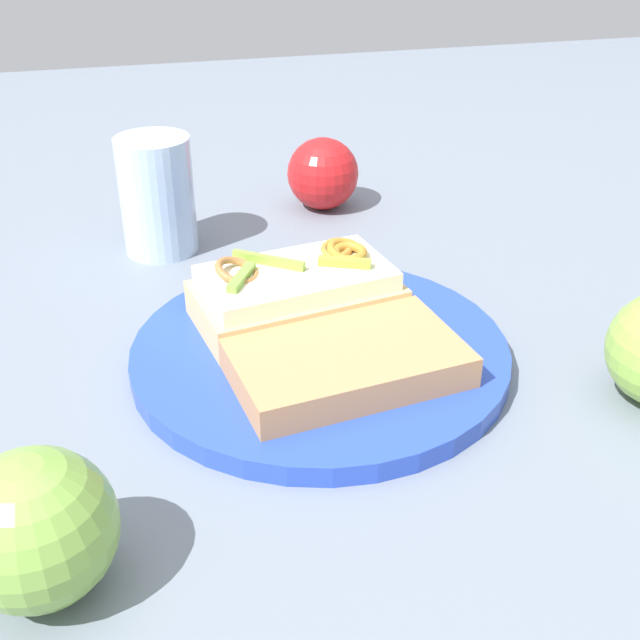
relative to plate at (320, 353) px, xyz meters
name	(u,v)px	position (x,y,z in m)	size (l,w,h in m)	color
ground_plane	(320,361)	(0.00, 0.00, -0.01)	(2.00, 2.00, 0.00)	slate
plate	(320,353)	(0.00, 0.00, 0.00)	(0.27, 0.27, 0.01)	blue
sandwich	(297,292)	(0.01, -0.04, 0.03)	(0.16, 0.11, 0.05)	tan
bread_slice_side	(346,361)	(-0.01, 0.04, 0.02)	(0.15, 0.09, 0.02)	tan
apple_0	(323,174)	(-0.08, -0.29, 0.03)	(0.07, 0.07, 0.07)	red
apple_1	(36,529)	(0.18, 0.17, 0.03)	(0.08, 0.08, 0.08)	#7CAB44
drinking_glass	(157,195)	(0.10, -0.22, 0.05)	(0.07, 0.07, 0.11)	silver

